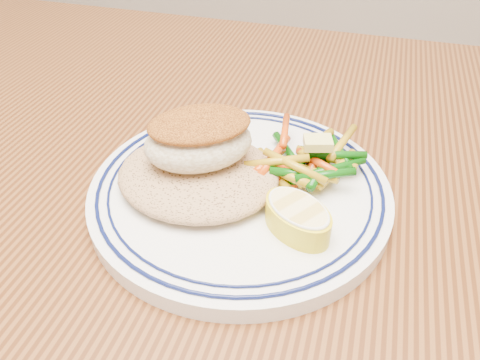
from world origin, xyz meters
name	(u,v)px	position (x,y,z in m)	size (l,w,h in m)	color
dining_table	(280,311)	(0.00, 0.00, 0.65)	(1.50, 0.90, 0.75)	#47230E
plate	(240,190)	(-0.05, 0.03, 0.76)	(0.25, 0.25, 0.02)	white
rice_pilaf	(198,172)	(-0.08, 0.02, 0.78)	(0.14, 0.12, 0.03)	#A27B51
fish_fillet	(199,138)	(-0.08, 0.03, 0.81)	(0.11, 0.10, 0.04)	beige
vegetable_pile	(307,162)	(0.00, 0.06, 0.78)	(0.10, 0.11, 0.03)	#CB410A
butter_pat	(318,143)	(0.01, 0.07, 0.80)	(0.02, 0.02, 0.01)	#E0D66D
lemon_wedge	(298,217)	(0.01, -0.01, 0.78)	(0.08, 0.08, 0.02)	yellow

